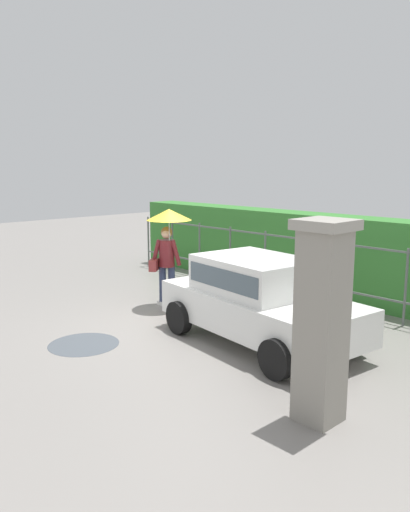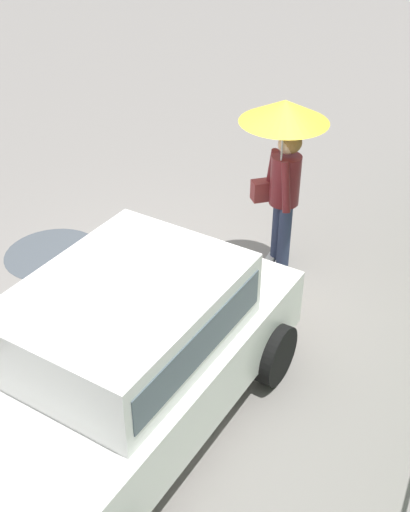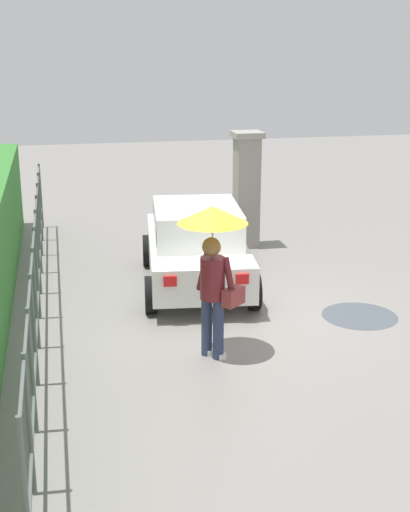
# 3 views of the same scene
# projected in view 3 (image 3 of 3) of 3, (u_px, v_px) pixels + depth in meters

# --- Properties ---
(ground_plane) EXTENTS (40.00, 40.00, 0.00)m
(ground_plane) POSITION_uv_depth(u_px,v_px,m) (239.00, 316.00, 11.33)
(ground_plane) COLOR gray
(car) EXTENTS (3.88, 2.19, 1.48)m
(car) POSITION_uv_depth(u_px,v_px,m) (196.00, 243.00, 12.48)
(car) COLOR white
(car) RESTS_ON ground
(pedestrian) EXTENTS (0.95, 0.95, 2.12)m
(pedestrian) POSITION_uv_depth(u_px,v_px,m) (213.00, 246.00, 9.52)
(pedestrian) COLOR #2D3856
(pedestrian) RESTS_ON ground
(gate_pillar) EXTENTS (0.60, 0.60, 2.42)m
(gate_pillar) POSITION_uv_depth(u_px,v_px,m) (247.00, 189.00, 14.81)
(gate_pillar) COLOR gray
(gate_pillar) RESTS_ON ground
(fence_section) EXTENTS (11.60, 0.05, 1.50)m
(fence_section) POSITION_uv_depth(u_px,v_px,m) (37.00, 269.00, 11.00)
(fence_section) COLOR #59605B
(fence_section) RESTS_ON ground
(puddle_near) EXTENTS (1.20, 1.20, 0.00)m
(puddle_near) POSITION_uv_depth(u_px,v_px,m) (360.00, 316.00, 11.35)
(puddle_near) COLOR #4C545B
(puddle_near) RESTS_ON ground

